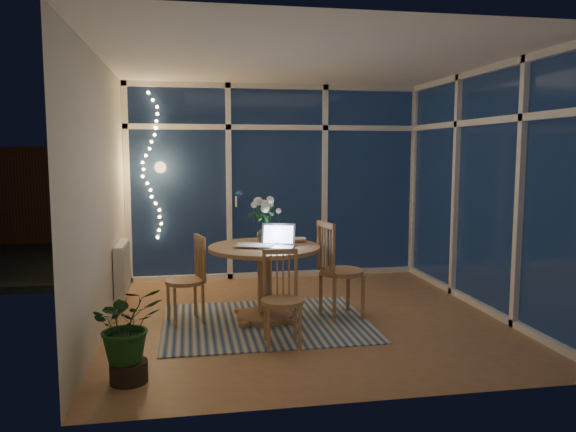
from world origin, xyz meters
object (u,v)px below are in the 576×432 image
object	(u,v)px
flower_vase	(266,233)
chair_right	(342,269)
chair_left	(185,279)
chair_front	(282,299)
laptop	(276,235)
dining_table	(265,283)
potted_plant	(127,333)

from	to	relation	value
flower_vase	chair_right	bearing A→B (deg)	-19.14
chair_left	chair_front	bearing A→B (deg)	29.31
chair_front	laptop	bearing A→B (deg)	87.75
dining_table	chair_front	xyz separation A→B (m)	(0.05, -0.79, 0.05)
chair_left	laptop	world-z (taller)	laptop
dining_table	flower_vase	distance (m)	0.53
chair_left	chair_right	bearing A→B (deg)	70.74
chair_right	flower_vase	size ratio (longest dim) A/B	4.85
chair_right	potted_plant	bearing A→B (deg)	111.32
flower_vase	potted_plant	xyz separation A→B (m)	(-1.25, -1.56, -0.49)
dining_table	chair_right	bearing A→B (deg)	-3.55
laptop	flower_vase	world-z (taller)	laptop
laptop	potted_plant	world-z (taller)	laptop
dining_table	chair_right	distance (m)	0.80
dining_table	chair_front	bearing A→B (deg)	-86.46
chair_right	chair_front	size ratio (longest dim) A/B	1.19
chair_right	laptop	bearing A→B (deg)	83.71
dining_table	potted_plant	size ratio (longest dim) A/B	1.48
chair_left	laptop	distance (m)	1.02
chair_left	chair_front	world-z (taller)	chair_left
flower_vase	chair_left	bearing A→B (deg)	-170.19
dining_table	laptop	size ratio (longest dim) A/B	3.32
dining_table	potted_plant	world-z (taller)	dining_table
chair_right	potted_plant	distance (m)	2.39
chair_right	chair_front	bearing A→B (deg)	123.14
chair_right	potted_plant	size ratio (longest dim) A/B	1.34
chair_front	laptop	xyz separation A→B (m)	(0.05, 0.68, 0.46)
chair_left	flower_vase	bearing A→B (deg)	84.64
chair_front	potted_plant	size ratio (longest dim) A/B	1.13
dining_table	chair_front	size ratio (longest dim) A/B	1.31
chair_right	flower_vase	distance (m)	0.87
chair_right	chair_front	xyz separation A→B (m)	(-0.74, -0.74, -0.08)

